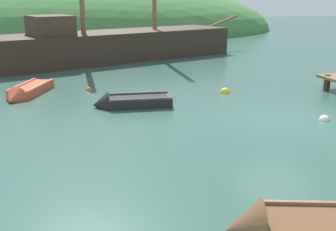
% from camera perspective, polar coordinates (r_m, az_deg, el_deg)
% --- Properties ---
extents(ground_plane, '(120.00, 120.00, 0.00)m').
position_cam_1_polar(ground_plane, '(13.67, 15.75, -0.65)').
color(ground_plane, '#33564C').
extents(shore_hill, '(48.50, 25.97, 11.48)m').
position_cam_1_polar(shore_hill, '(46.68, -13.89, 11.59)').
color(shore_hill, '#477F3D').
rests_on(shore_hill, ground).
extents(sailing_ship, '(18.04, 8.22, 11.21)m').
position_cam_1_polar(sailing_ship, '(26.04, -7.49, 9.49)').
color(sailing_ship, '#38281E').
rests_on(sailing_ship, ground).
extents(rowboat_portside, '(2.15, 3.26, 0.89)m').
position_cam_1_polar(rowboat_portside, '(17.44, -19.80, 3.10)').
color(rowboat_portside, '#C64C2D').
rests_on(rowboat_portside, ground).
extents(rowboat_far, '(3.04, 1.42, 1.02)m').
position_cam_1_polar(rowboat_far, '(14.84, -5.87, 1.76)').
color(rowboat_far, black).
rests_on(rowboat_far, ground).
extents(buoy_white, '(0.35, 0.35, 0.35)m').
position_cam_1_polar(buoy_white, '(14.17, 21.73, -0.62)').
color(buoy_white, white).
rests_on(buoy_white, ground).
extents(buoy_yellow, '(0.43, 0.43, 0.43)m').
position_cam_1_polar(buoy_yellow, '(17.10, 8.25, 3.31)').
color(buoy_yellow, yellow).
rests_on(buoy_yellow, ground).
extents(buoy_orange, '(0.30, 0.30, 0.30)m').
position_cam_1_polar(buoy_orange, '(17.66, -11.40, 3.59)').
color(buoy_orange, orange).
rests_on(buoy_orange, ground).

